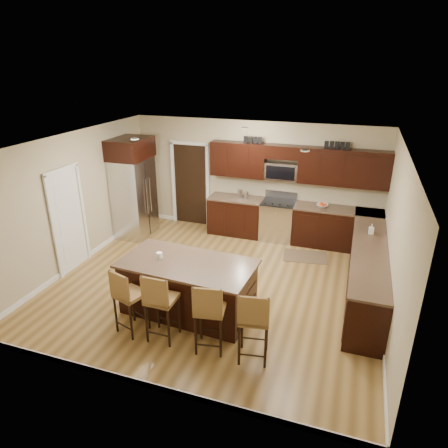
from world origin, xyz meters
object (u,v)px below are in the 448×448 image
(stool_mid, at_px, (159,300))
(refrigerator, at_px, (133,187))
(stool_left, at_px, (127,295))
(stool_right, at_px, (209,310))
(island, at_px, (188,288))
(stool_extra, at_px, (254,319))
(range, at_px, (278,220))

(stool_mid, bearing_deg, refrigerator, 125.36)
(stool_left, distance_m, stool_right, 1.34)
(stool_right, bearing_deg, island, 119.96)
(island, xyz_separation_m, stool_extra, (1.35, -0.85, 0.28))
(island, distance_m, refrigerator, 3.64)
(range, bearing_deg, stool_right, -91.57)
(refrigerator, bearing_deg, stool_left, -61.52)
(stool_right, xyz_separation_m, refrigerator, (-3.18, 3.40, 0.49))
(refrigerator, distance_m, stool_extra, 5.15)
(island, relative_size, refrigerator, 0.96)
(island, relative_size, stool_left, 2.07)
(stool_right, bearing_deg, stool_extra, -9.75)
(island, relative_size, stool_mid, 1.98)
(stool_left, xyz_separation_m, stool_extra, (1.99, -0.00, 0.02))
(stool_right, distance_m, stool_extra, 0.65)
(stool_left, distance_m, stool_extra, 1.99)
(stool_mid, height_order, stool_extra, stool_mid)
(range, xyz_separation_m, stool_mid, (-0.90, -4.25, 0.24))
(stool_right, bearing_deg, refrigerator, 123.38)
(range, distance_m, refrigerator, 3.49)
(island, bearing_deg, stool_mid, -91.71)
(range, bearing_deg, island, -103.54)
(range, height_order, stool_mid, stool_mid)
(island, xyz_separation_m, stool_mid, (-0.08, -0.85, 0.28))
(stool_mid, bearing_deg, stool_right, 0.24)
(stool_left, relative_size, stool_right, 0.97)
(stool_mid, relative_size, refrigerator, 0.49)
(stool_left, height_order, stool_extra, stool_extra)
(stool_mid, xyz_separation_m, stool_right, (0.78, 0.00, -0.00))
(stool_left, distance_m, refrigerator, 3.90)
(stool_mid, bearing_deg, stool_left, 179.55)
(stool_mid, xyz_separation_m, refrigerator, (-2.40, 3.40, 0.49))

